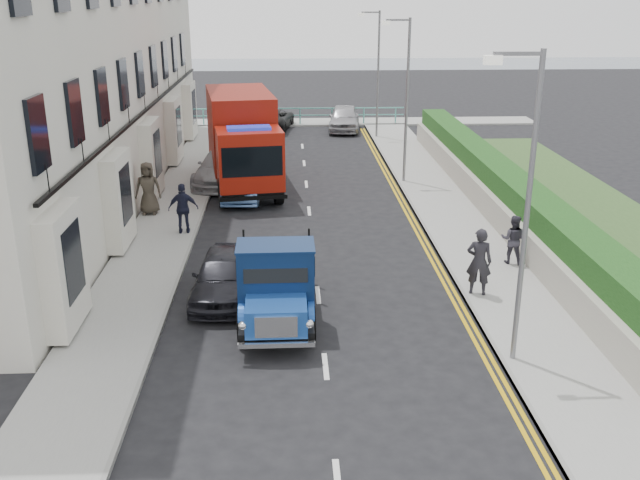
{
  "coord_description": "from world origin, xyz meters",
  "views": [
    {
      "loc": [
        -0.77,
        -16.29,
        8.11
      ],
      "look_at": [
        0.09,
        2.68,
        1.4
      ],
      "focal_mm": 40.0,
      "sensor_mm": 36.0,
      "label": 1
    }
  ],
  "objects_px": {
    "bedford_lorry": "(276,290)",
    "lamp_near": "(523,195)",
    "parked_car_front": "(224,275)",
    "pedestrian_east_near": "(479,261)",
    "lamp_far": "(376,67)",
    "lamp_mid": "(404,92)",
    "red_lorry": "(242,138)"
  },
  "relations": [
    {
      "from": "lamp_mid",
      "to": "lamp_far",
      "type": "xyz_separation_m",
      "value": [
        0.0,
        10.0,
        0.0
      ]
    },
    {
      "from": "bedford_lorry",
      "to": "pedestrian_east_near",
      "type": "relative_size",
      "value": 2.52
    },
    {
      "from": "lamp_mid",
      "to": "bedford_lorry",
      "type": "relative_size",
      "value": 1.46
    },
    {
      "from": "lamp_near",
      "to": "pedestrian_east_near",
      "type": "bearing_deg",
      "value": 86.51
    },
    {
      "from": "lamp_near",
      "to": "parked_car_front",
      "type": "relative_size",
      "value": 1.79
    },
    {
      "from": "red_lorry",
      "to": "pedestrian_east_near",
      "type": "bearing_deg",
      "value": -68.44
    },
    {
      "from": "lamp_mid",
      "to": "bedford_lorry",
      "type": "xyz_separation_m",
      "value": [
        -5.3,
        -13.94,
        -2.96
      ]
    },
    {
      "from": "bedford_lorry",
      "to": "lamp_far",
      "type": "bearing_deg",
      "value": 77.02
    },
    {
      "from": "lamp_near",
      "to": "lamp_mid",
      "type": "height_order",
      "value": "same"
    },
    {
      "from": "bedford_lorry",
      "to": "red_lorry",
      "type": "distance_m",
      "value": 13.99
    },
    {
      "from": "lamp_mid",
      "to": "pedestrian_east_near",
      "type": "xyz_separation_m",
      "value": [
        0.22,
        -12.34,
        -2.93
      ]
    },
    {
      "from": "parked_car_front",
      "to": "pedestrian_east_near",
      "type": "distance_m",
      "value": 7.02
    },
    {
      "from": "lamp_near",
      "to": "lamp_mid",
      "type": "bearing_deg",
      "value": 90.0
    },
    {
      "from": "lamp_near",
      "to": "red_lorry",
      "type": "height_order",
      "value": "lamp_near"
    },
    {
      "from": "red_lorry",
      "to": "pedestrian_east_near",
      "type": "distance_m",
      "value": 14.22
    },
    {
      "from": "lamp_near",
      "to": "bedford_lorry",
      "type": "relative_size",
      "value": 1.46
    },
    {
      "from": "bedford_lorry",
      "to": "lamp_near",
      "type": "bearing_deg",
      "value": -21.76
    },
    {
      "from": "parked_car_front",
      "to": "pedestrian_east_near",
      "type": "bearing_deg",
      "value": 0.99
    },
    {
      "from": "red_lorry",
      "to": "parked_car_front",
      "type": "relative_size",
      "value": 2.01
    },
    {
      "from": "lamp_mid",
      "to": "bedford_lorry",
      "type": "bearing_deg",
      "value": -110.82
    },
    {
      "from": "lamp_mid",
      "to": "parked_car_front",
      "type": "relative_size",
      "value": 1.79
    },
    {
      "from": "bedford_lorry",
      "to": "parked_car_front",
      "type": "xyz_separation_m",
      "value": [
        -1.48,
        1.92,
        -0.37
      ]
    },
    {
      "from": "parked_car_front",
      "to": "bedford_lorry",
      "type": "bearing_deg",
      "value": -48.73
    },
    {
      "from": "lamp_near",
      "to": "red_lorry",
      "type": "xyz_separation_m",
      "value": [
        -6.9,
        15.92,
        -1.89
      ]
    },
    {
      "from": "lamp_near",
      "to": "pedestrian_east_near",
      "type": "height_order",
      "value": "lamp_near"
    },
    {
      "from": "red_lorry",
      "to": "pedestrian_east_near",
      "type": "xyz_separation_m",
      "value": [
        7.12,
        -12.26,
        -1.04
      ]
    },
    {
      "from": "lamp_far",
      "to": "bedford_lorry",
      "type": "xyz_separation_m",
      "value": [
        -5.3,
        -23.94,
        -2.96
      ]
    },
    {
      "from": "lamp_far",
      "to": "pedestrian_east_near",
      "type": "bearing_deg",
      "value": -89.43
    },
    {
      "from": "lamp_far",
      "to": "pedestrian_east_near",
      "type": "height_order",
      "value": "lamp_far"
    },
    {
      "from": "lamp_near",
      "to": "lamp_far",
      "type": "height_order",
      "value": "same"
    },
    {
      "from": "lamp_near",
      "to": "bedford_lorry",
      "type": "distance_m",
      "value": 6.41
    },
    {
      "from": "bedford_lorry",
      "to": "pedestrian_east_near",
      "type": "height_order",
      "value": "bedford_lorry"
    }
  ]
}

